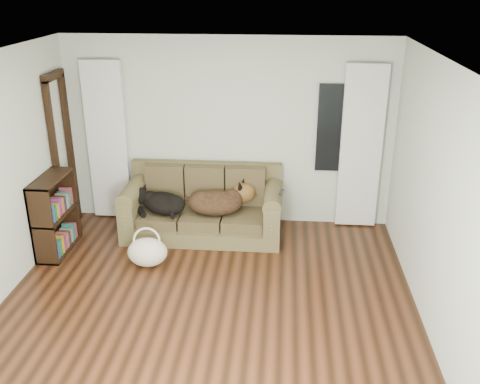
# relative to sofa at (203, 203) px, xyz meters

# --- Properties ---
(floor) EXTENTS (5.00, 5.00, 0.00)m
(floor) POSITION_rel_sofa_xyz_m (0.30, -1.97, -0.45)
(floor) COLOR black
(floor) RESTS_ON ground
(ceiling) EXTENTS (5.00, 5.00, 0.00)m
(ceiling) POSITION_rel_sofa_xyz_m (0.30, -1.97, 2.15)
(ceiling) COLOR white
(ceiling) RESTS_ON ground
(wall_back) EXTENTS (4.50, 0.04, 2.60)m
(wall_back) POSITION_rel_sofa_xyz_m (0.30, 0.53, 0.85)
(wall_back) COLOR beige
(wall_back) RESTS_ON ground
(wall_right) EXTENTS (0.04, 5.00, 2.60)m
(wall_right) POSITION_rel_sofa_xyz_m (2.55, -1.97, 0.85)
(wall_right) COLOR beige
(wall_right) RESTS_ON ground
(curtain_left) EXTENTS (0.55, 0.08, 2.25)m
(curtain_left) POSITION_rel_sofa_xyz_m (-1.40, 0.45, 0.70)
(curtain_left) COLOR silver
(curtain_left) RESTS_ON ground
(curtain_right) EXTENTS (0.55, 0.08, 2.25)m
(curtain_right) POSITION_rel_sofa_xyz_m (2.10, 0.45, 0.70)
(curtain_right) COLOR silver
(curtain_right) RESTS_ON ground
(window_pane) EXTENTS (0.50, 0.03, 1.20)m
(window_pane) POSITION_rel_sofa_xyz_m (1.75, 0.50, 0.95)
(window_pane) COLOR black
(window_pane) RESTS_ON wall_back
(door_casing) EXTENTS (0.07, 0.60, 2.10)m
(door_casing) POSITION_rel_sofa_xyz_m (-1.90, 0.07, 0.60)
(door_casing) COLOR black
(door_casing) RESTS_ON ground
(sofa) EXTENTS (2.10, 0.91, 0.86)m
(sofa) POSITION_rel_sofa_xyz_m (0.00, 0.00, 0.00)
(sofa) COLOR #453D25
(sofa) RESTS_ON floor
(dog_black_lab) EXTENTS (0.79, 0.74, 0.28)m
(dog_black_lab) POSITION_rel_sofa_xyz_m (-0.55, -0.10, 0.03)
(dog_black_lab) COLOR black
(dog_black_lab) RESTS_ON sofa
(dog_shepherd) EXTENTS (0.81, 0.61, 0.34)m
(dog_shepherd) POSITION_rel_sofa_xyz_m (0.23, -0.04, 0.04)
(dog_shepherd) COLOR black
(dog_shepherd) RESTS_ON sofa
(tv_remote) EXTENTS (0.08, 0.20, 0.02)m
(tv_remote) POSITION_rel_sofa_xyz_m (1.06, -0.18, 0.28)
(tv_remote) COLOR black
(tv_remote) RESTS_ON sofa
(tote_bag) EXTENTS (0.58, 0.50, 0.36)m
(tote_bag) POSITION_rel_sofa_xyz_m (-0.55, -0.91, -0.29)
(tote_bag) COLOR beige
(tote_bag) RESTS_ON floor
(bookshelf) EXTENTS (0.35, 0.82, 1.01)m
(bookshelf) POSITION_rel_sofa_xyz_m (-1.79, -0.63, 0.05)
(bookshelf) COLOR black
(bookshelf) RESTS_ON floor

